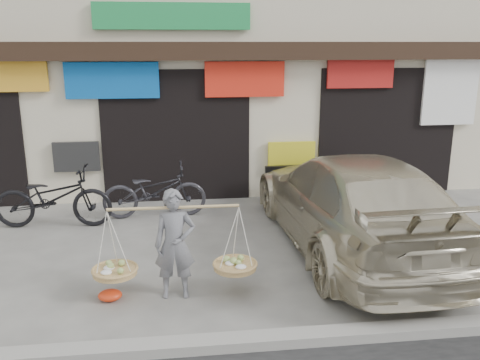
{
  "coord_description": "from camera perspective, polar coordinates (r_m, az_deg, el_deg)",
  "views": [
    {
      "loc": [
        0.04,
        -6.83,
        3.21
      ],
      "look_at": [
        0.99,
        0.9,
        1.1
      ],
      "focal_mm": 38.0,
      "sensor_mm": 36.0,
      "label": 1
    }
  ],
  "objects": [
    {
      "name": "ground",
      "position": [
        7.55,
        -6.76,
        -10.09
      ],
      "size": [
        70.0,
        70.0,
        0.0
      ],
      "primitive_type": "plane",
      "color": "gray",
      "rests_on": "ground"
    },
    {
      "name": "kerb",
      "position": [
        5.77,
        -6.59,
        -18.02
      ],
      "size": [
        70.0,
        0.25,
        0.12
      ],
      "primitive_type": "cube",
      "color": "gray",
      "rests_on": "ground"
    },
    {
      "name": "shophouse_block",
      "position": [
        13.25,
        -7.5,
        16.09
      ],
      "size": [
        14.0,
        6.32,
        7.0
      ],
      "color": "beige",
      "rests_on": "ground"
    },
    {
      "name": "street_vendor",
      "position": [
        6.61,
        -7.3,
        -7.69
      ],
      "size": [
        2.1,
        0.59,
        1.44
      ],
      "rotation": [
        0.0,
        0.0,
        -0.02
      ],
      "color": "slate",
      "rests_on": "ground"
    },
    {
      "name": "bike_0",
      "position": [
        9.63,
        -20.26,
        -1.86
      ],
      "size": [
        2.11,
        0.86,
        1.09
      ],
      "primitive_type": "imported",
      "rotation": [
        0.0,
        0.0,
        1.51
      ],
      "color": "black",
      "rests_on": "ground"
    },
    {
      "name": "bike_2",
      "position": [
        9.69,
        -9.59,
        -1.23
      ],
      "size": [
        1.96,
        0.75,
        1.01
      ],
      "primitive_type": "imported",
      "rotation": [
        0.0,
        0.0,
        1.61
      ],
      "color": "#2B2A30",
      "rests_on": "ground"
    },
    {
      "name": "suv",
      "position": [
        8.27,
        12.38,
        -2.37
      ],
      "size": [
        2.38,
        5.38,
        1.54
      ],
      "rotation": [
        0.0,
        0.0,
        3.19
      ],
      "color": "beige",
      "rests_on": "ground"
    },
    {
      "name": "red_bag",
      "position": [
        6.9,
        -14.39,
        -12.42
      ],
      "size": [
        0.31,
        0.25,
        0.14
      ],
      "primitive_type": "ellipsoid",
      "color": "red",
      "rests_on": "ground"
    }
  ]
}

